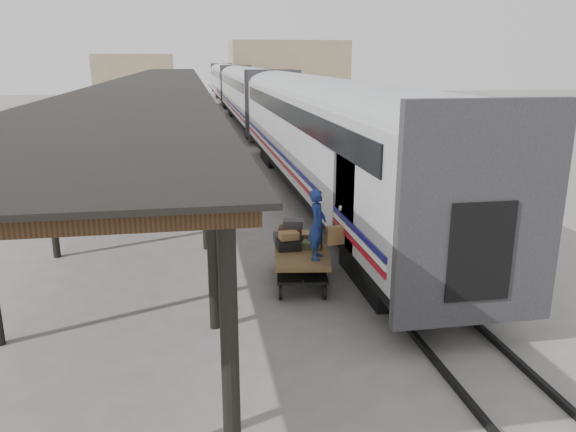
% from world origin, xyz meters
% --- Properties ---
extents(ground, '(160.00, 160.00, 0.00)m').
position_xyz_m(ground, '(0.00, 0.00, 0.00)').
color(ground, slate).
rests_on(ground, ground).
extents(train, '(3.45, 76.01, 4.01)m').
position_xyz_m(train, '(3.19, 33.79, 2.69)').
color(train, silver).
rests_on(train, ground).
extents(canopy, '(4.90, 64.30, 4.15)m').
position_xyz_m(canopy, '(-3.40, 24.00, 4.00)').
color(canopy, '#422B19').
rests_on(canopy, ground).
extents(rails, '(1.54, 150.00, 0.12)m').
position_xyz_m(rails, '(3.20, 34.00, 0.06)').
color(rails, black).
rests_on(rails, ground).
extents(building_far, '(18.00, 10.00, 8.00)m').
position_xyz_m(building_far, '(14.00, 78.00, 4.00)').
color(building_far, tan).
rests_on(building_far, ground).
extents(building_left, '(12.00, 8.00, 6.00)m').
position_xyz_m(building_left, '(-10.00, 82.00, 3.00)').
color(building_left, tan).
rests_on(building_left, ground).
extents(baggage_cart, '(1.59, 2.56, 0.86)m').
position_xyz_m(baggage_cart, '(0.82, 0.01, 0.65)').
color(baggage_cart, brown).
rests_on(baggage_cart, ground).
extents(suitcase_stack, '(1.25, 1.12, 0.59)m').
position_xyz_m(suitcase_stack, '(0.73, 0.42, 1.06)').
color(suitcase_stack, '#333335').
rests_on(suitcase_stack, baggage_cart).
extents(luggage_tug, '(1.12, 1.51, 1.20)m').
position_xyz_m(luggage_tug, '(-2.20, 21.45, 0.55)').
color(luggage_tug, maroon).
rests_on(luggage_tug, ground).
extents(porter, '(0.60, 0.70, 1.62)m').
position_xyz_m(porter, '(1.07, -0.64, 1.67)').
color(porter, navy).
rests_on(porter, baggage_cart).
extents(pedestrian, '(0.97, 0.60, 1.55)m').
position_xyz_m(pedestrian, '(-2.33, 15.95, 0.77)').
color(pedestrian, black).
rests_on(pedestrian, ground).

